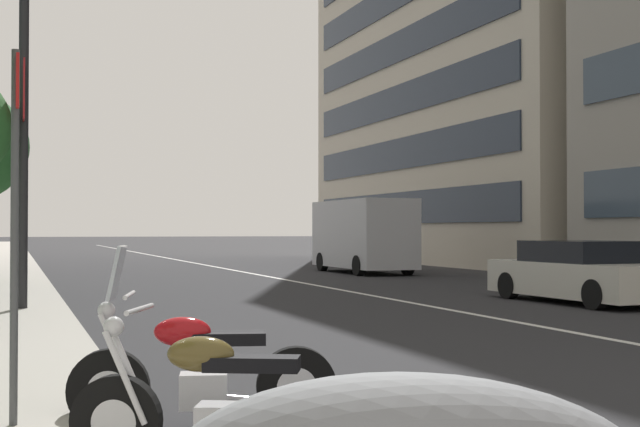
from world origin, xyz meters
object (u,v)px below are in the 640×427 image
(parking_sign_by_curb, at_px, (15,201))
(street_lamp_with_banners, at_px, (41,26))
(motorcycle_mid_row, at_px, (199,374))
(motorcycle_by_sign_pole, at_px, (222,408))
(delivery_van_ahead, at_px, (363,234))
(car_approaching_light, at_px, (580,273))

(parking_sign_by_curb, relative_size, street_lamp_with_banners, 0.31)
(motorcycle_mid_row, xyz_separation_m, parking_sign_by_curb, (-0.05, 1.41, 1.39))
(motorcycle_by_sign_pole, height_order, delivery_van_ahead, delivery_van_ahead)
(parking_sign_by_curb, bearing_deg, street_lamp_with_banners, -2.64)
(car_approaching_light, distance_m, parking_sign_by_curb, 15.08)
(motorcycle_mid_row, relative_size, parking_sign_by_curb, 0.75)
(motorcycle_mid_row, bearing_deg, motorcycle_by_sign_pole, 99.44)
(motorcycle_by_sign_pole, xyz_separation_m, street_lamp_with_banners, (11.40, 0.85, 5.03))
(motorcycle_by_sign_pole, height_order, motorcycle_mid_row, motorcycle_mid_row)
(motorcycle_mid_row, distance_m, delivery_van_ahead, 25.62)
(delivery_van_ahead, bearing_deg, motorcycle_mid_row, 155.01)
(street_lamp_with_banners, bearing_deg, parking_sign_by_curb, 177.36)
(car_approaching_light, height_order, parking_sign_by_curb, parking_sign_by_curb)
(car_approaching_light, distance_m, street_lamp_with_banners, 12.35)
(motorcycle_mid_row, height_order, car_approaching_light, motorcycle_mid_row)
(parking_sign_by_curb, bearing_deg, delivery_van_ahead, -27.96)
(motorcycle_by_sign_pole, xyz_separation_m, car_approaching_light, (10.46, -10.49, 0.24))
(motorcycle_by_sign_pole, bearing_deg, parking_sign_by_curb, -17.17)
(parking_sign_by_curb, bearing_deg, motorcycle_mid_row, -87.91)
(street_lamp_with_banners, bearing_deg, motorcycle_by_sign_pole, -175.73)
(motorcycle_mid_row, relative_size, street_lamp_with_banners, 0.23)
(motorcycle_by_sign_pole, distance_m, motorcycle_mid_row, 1.21)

